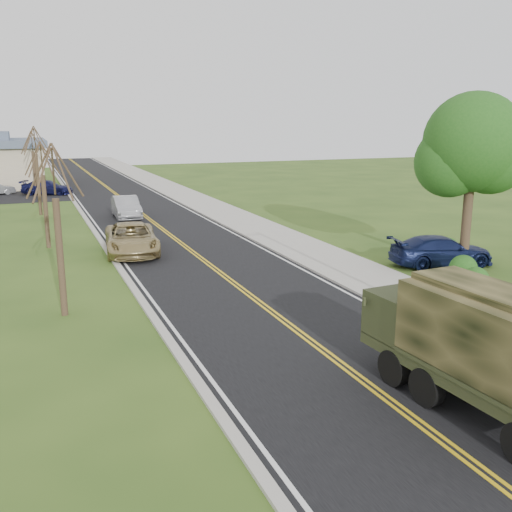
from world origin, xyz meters
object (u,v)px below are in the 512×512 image
military_truck (483,341)px  suv_champagne (132,239)px  pickup_navy (441,251)px  sedan_silver (126,208)px

military_truck → suv_champagne: size_ratio=1.14×
suv_champagne → military_truck: bearing=-70.3°
military_truck → pickup_navy: military_truck is taller
suv_champagne → sedan_silver: size_ratio=1.18×
military_truck → pickup_navy: bearing=50.2°
sedan_silver → suv_champagne: bearing=-96.3°
suv_champagne → pickup_navy: size_ratio=1.13×
suv_champagne → sedan_silver: bearing=88.4°
suv_champagne → pickup_navy: 15.60m
suv_champagne → sedan_silver: (1.60, 11.13, 0.00)m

